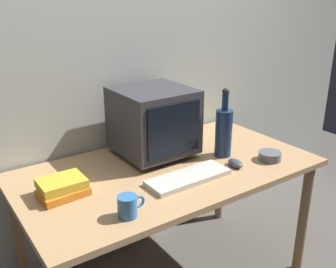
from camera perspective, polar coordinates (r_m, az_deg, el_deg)
back_wall at (r=2.22m, az=-7.09°, el=11.74°), size 4.00×0.08×2.50m
desk at (r=2.02m, az=0.00°, el=-7.05°), size 1.52×0.82×0.73m
crt_monitor at (r=2.06m, az=-2.18°, el=1.89°), size 0.38×0.39×0.37m
keyboard at (r=1.85m, az=3.13°, el=-6.38°), size 0.42×0.15×0.02m
computer_mouse at (r=2.01m, az=9.91°, el=-4.27°), size 0.08×0.11×0.04m
bottle_tall at (r=2.09m, az=8.23°, el=0.47°), size 0.09×0.09×0.38m
bottle_short at (r=2.35m, az=1.99°, el=0.80°), size 0.06×0.06×0.16m
book_stack at (r=1.77m, az=-15.33°, el=-7.64°), size 0.21×0.17×0.07m
mug at (r=1.56m, az=-5.92°, el=-10.56°), size 0.12×0.08×0.09m
cd_spindle at (r=2.12m, az=14.80°, el=-3.16°), size 0.12×0.12×0.04m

